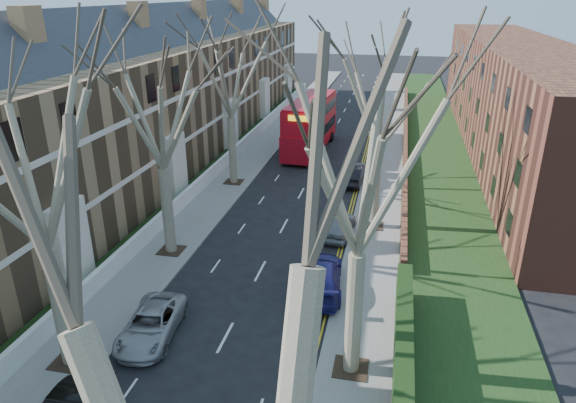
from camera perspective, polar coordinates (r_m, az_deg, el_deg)
The scene contains 16 objects.
pavement_left at distance 51.54m, azimuth -2.61°, elevation 6.28°, with size 3.00×102.00×0.12m, color slate.
pavement_right at distance 49.94m, azimuth 10.89°, elevation 5.37°, with size 3.00×102.00×0.12m, color slate.
terrace_left at distance 45.62m, azimuth -14.85°, elevation 10.52°, with size 9.70×78.00×13.60m.
flats_right at distance 53.77m, azimuth 23.93°, elevation 10.49°, with size 13.97×54.00×10.00m.
front_wall_left at distance 44.54m, azimuth -7.29°, elevation 4.26°, with size 0.30×78.00×1.00m.
grass_verge_right at distance 50.06m, azimuth 16.06°, elevation 5.04°, with size 6.00×102.00×0.06m.
tree_left_mid at distance 19.95m, azimuth -27.02°, elevation 6.02°, with size 10.50×10.50×14.71m.
tree_left_far at distance 28.25m, azimuth -14.42°, elevation 11.28°, with size 10.15×10.15×14.22m.
tree_left_dist at distance 39.18m, azimuth -6.63°, elevation 15.23°, with size 10.50×10.50×14.71m.
tree_right_mid at distance 17.55m, azimuth 8.41°, elevation 6.27°, with size 10.50×10.50×14.71m.
tree_right_far at distance 31.29m, azimuth 10.40°, elevation 12.64°, with size 10.15×10.15×14.22m.
double_decker_bus at distance 49.45m, azimuth 2.50°, elevation 8.40°, with size 3.54×11.86×4.87m.
car_left_far at distance 24.17m, azimuth -14.95°, elevation -13.03°, with size 2.15×4.67×1.30m, color #99999E.
car_right_near at distance 26.65m, azimuth 3.58°, elevation -8.26°, with size 2.21×5.42×1.57m, color navy.
car_right_mid at distance 32.45m, azimuth 5.71°, elevation -2.62°, with size 1.64×4.07×1.39m, color gray.
car_right_far at distance 41.59m, azimuth 7.23°, elevation 3.21°, with size 1.70×4.88×1.61m, color black.
Camera 1 is at (6.73, -8.85, 14.37)m, focal length 32.00 mm.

